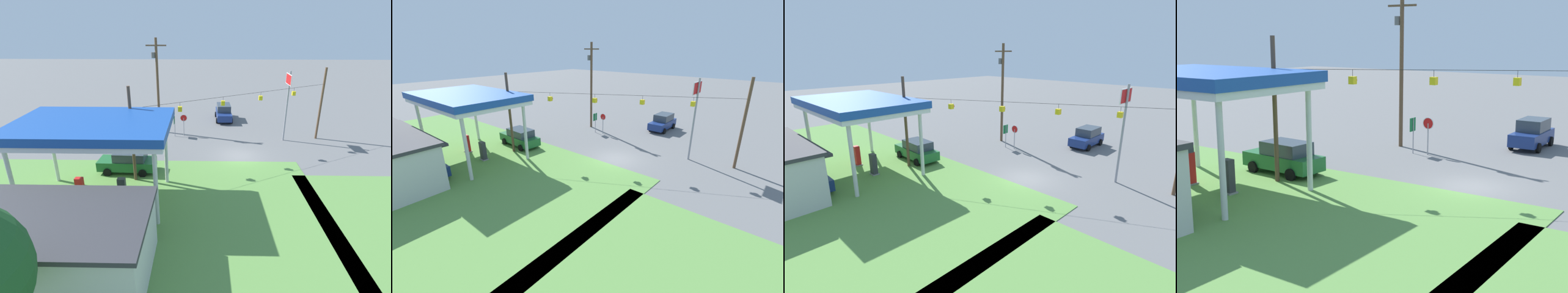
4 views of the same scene
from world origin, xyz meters
The scene contains 12 objects.
ground_plane centered at (0.00, 0.00, 0.00)m, with size 160.00×160.00×0.00m, color slate.
gas_station_canopy centered at (10.87, 8.08, 5.56)m, with size 10.30×6.90×6.08m.
fuel_pump_near centered at (9.35, 8.08, 0.85)m, with size 0.71×0.56×1.78m.
fuel_pump_far centered at (12.40, 8.08, 0.85)m, with size 0.71×0.56×1.78m.
car_at_pumps_front centered at (9.95, 3.51, 0.96)m, with size 4.90×2.24×1.89m.
car_at_pumps_rear centered at (10.32, 12.65, 0.98)m, with size 5.04×2.17×1.91m.
car_on_crossroad centered at (0.80, -11.74, 1.02)m, with size 2.16×4.62×2.02m.
stop_sign_roadside centered at (5.68, -5.55, 1.81)m, with size 0.80×0.08×2.50m.
stop_sign_overhead centered at (-5.22, -4.35, 5.22)m, with size 0.22×1.97×7.48m.
route_sign centered at (6.72, -5.34, 1.71)m, with size 0.10×0.70×2.40m.
utility_pole_main centered at (8.65, -6.88, 5.87)m, with size 2.20×0.44×10.53m.
signal_span_gantry centered at (0.00, -0.01, 4.25)m, with size 18.34×10.24×7.75m.
Camera 2 is at (-12.49, 19.11, 9.85)m, focal length 24.00 mm.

